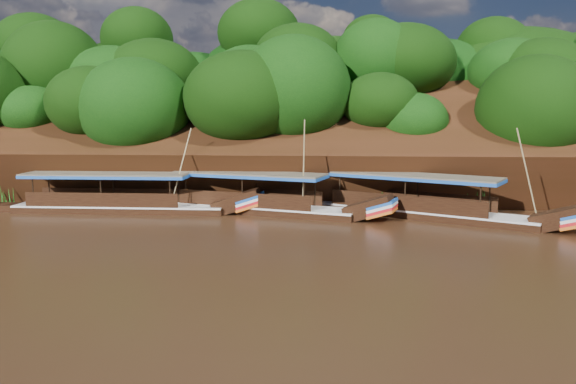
% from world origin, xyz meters
% --- Properties ---
extents(ground, '(160.00, 160.00, 0.00)m').
position_xyz_m(ground, '(0.00, 0.00, 0.00)').
color(ground, black).
rests_on(ground, ground).
extents(riverbank, '(120.00, 30.06, 19.40)m').
position_xyz_m(riverbank, '(-0.01, 22.73, 1.89)').
color(riverbank, black).
rests_on(riverbank, ground).
extents(boat_0, '(15.45, 9.87, 6.20)m').
position_xyz_m(boat_0, '(10.11, 6.42, 0.60)').
color(boat_0, black).
rests_on(boat_0, ground).
extents(boat_1, '(15.18, 6.63, 6.59)m').
position_xyz_m(boat_1, '(-0.29, 7.52, 0.60)').
color(boat_1, black).
rests_on(boat_1, ground).
extents(boat_2, '(16.42, 2.69, 6.02)m').
position_xyz_m(boat_2, '(-9.50, 7.48, 0.58)').
color(boat_2, black).
rests_on(boat_2, ground).
extents(reeds, '(51.55, 2.16, 2.10)m').
position_xyz_m(reeds, '(-2.58, 9.55, 0.88)').
color(reeds, '#21681A').
rests_on(reeds, ground).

